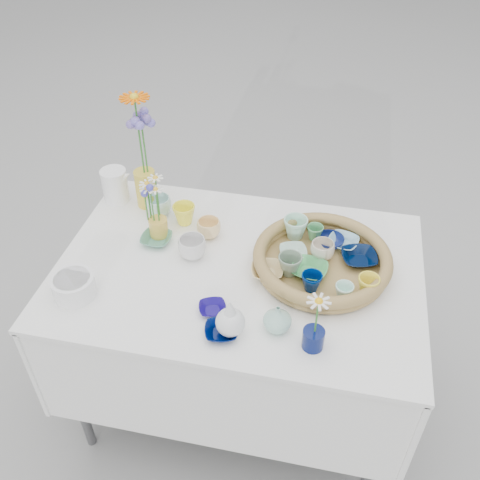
% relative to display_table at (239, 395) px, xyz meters
% --- Properties ---
extents(ground, '(80.00, 80.00, 0.00)m').
position_rel_display_table_xyz_m(ground, '(0.00, 0.00, 0.00)').
color(ground, '#A2A2A1').
extents(display_table, '(1.26, 0.86, 0.77)m').
position_rel_display_table_xyz_m(display_table, '(0.00, 0.00, 0.00)').
color(display_table, white).
rests_on(display_table, ground).
extents(wicker_tray, '(0.47, 0.47, 0.08)m').
position_rel_display_table_xyz_m(wicker_tray, '(0.28, 0.05, 0.80)').
color(wicker_tray, brown).
rests_on(wicker_tray, display_table).
extents(tray_ceramic_0, '(0.13, 0.13, 0.03)m').
position_rel_display_table_xyz_m(tray_ceramic_0, '(0.30, 0.16, 0.80)').
color(tray_ceramic_0, navy).
rests_on(tray_ceramic_0, wicker_tray).
extents(tray_ceramic_1, '(0.15, 0.15, 0.03)m').
position_rel_display_table_xyz_m(tray_ceramic_1, '(0.40, 0.10, 0.80)').
color(tray_ceramic_1, black).
rests_on(tray_ceramic_1, wicker_tray).
extents(tray_ceramic_2, '(0.08, 0.08, 0.07)m').
position_rel_display_table_xyz_m(tray_ceramic_2, '(0.44, -0.05, 0.82)').
color(tray_ceramic_2, yellow).
rests_on(tray_ceramic_2, wicker_tray).
extents(tray_ceramic_3, '(0.14, 0.14, 0.03)m').
position_rel_display_table_xyz_m(tray_ceramic_3, '(0.24, -0.00, 0.80)').
color(tray_ceramic_3, '#46A759').
rests_on(tray_ceramic_3, wicker_tray).
extents(tray_ceramic_4, '(0.09, 0.09, 0.08)m').
position_rel_display_table_xyz_m(tray_ceramic_4, '(0.18, -0.02, 0.82)').
color(tray_ceramic_4, gray).
rests_on(tray_ceramic_4, wicker_tray).
extents(tray_ceramic_5, '(0.12, 0.12, 0.02)m').
position_rel_display_table_xyz_m(tray_ceramic_5, '(0.18, 0.08, 0.79)').
color(tray_ceramic_5, '#B1D7C6').
rests_on(tray_ceramic_5, wicker_tray).
extents(tray_ceramic_6, '(0.10, 0.10, 0.08)m').
position_rel_display_table_xyz_m(tray_ceramic_6, '(0.17, 0.18, 0.82)').
color(tray_ceramic_6, '#B0E8CB').
rests_on(tray_ceramic_6, wicker_tray).
extents(tray_ceramic_7, '(0.10, 0.10, 0.07)m').
position_rel_display_table_xyz_m(tray_ceramic_7, '(0.28, 0.09, 0.82)').
color(tray_ceramic_7, beige).
rests_on(tray_ceramic_7, wicker_tray).
extents(tray_ceramic_8, '(0.13, 0.13, 0.03)m').
position_rel_display_table_xyz_m(tray_ceramic_8, '(0.35, 0.17, 0.80)').
color(tray_ceramic_8, '#80B6CB').
rests_on(tray_ceramic_8, wicker_tray).
extents(tray_ceramic_9, '(0.08, 0.08, 0.06)m').
position_rel_display_table_xyz_m(tray_ceramic_9, '(0.26, -0.08, 0.81)').
color(tray_ceramic_9, '#001D5E').
rests_on(tray_ceramic_9, wicker_tray).
extents(tray_ceramic_10, '(0.13, 0.13, 0.03)m').
position_rel_display_table_xyz_m(tray_ceramic_10, '(0.10, -0.03, 0.80)').
color(tray_ceramic_10, '#D9C07E').
rests_on(tray_ceramic_10, wicker_tray).
extents(tray_ceramic_11, '(0.07, 0.07, 0.06)m').
position_rel_display_table_xyz_m(tray_ceramic_11, '(0.36, -0.09, 0.81)').
color(tray_ceramic_11, silver).
rests_on(tray_ceramic_11, wicker_tray).
extents(tray_ceramic_12, '(0.07, 0.07, 0.06)m').
position_rel_display_table_xyz_m(tray_ceramic_12, '(0.24, 0.19, 0.81)').
color(tray_ceramic_12, '#53A065').
rests_on(tray_ceramic_12, wicker_tray).
extents(loose_ceramic_0, '(0.11, 0.11, 0.08)m').
position_rel_display_table_xyz_m(loose_ceramic_0, '(-0.25, 0.20, 0.80)').
color(loose_ceramic_0, '#FFF639').
rests_on(loose_ceramic_0, display_table).
extents(loose_ceramic_1, '(0.09, 0.09, 0.07)m').
position_rel_display_table_xyz_m(loose_ceramic_1, '(-0.14, 0.14, 0.80)').
color(loose_ceramic_1, '#F9D38A').
rests_on(loose_ceramic_1, display_table).
extents(loose_ceramic_2, '(0.11, 0.11, 0.03)m').
position_rel_display_table_xyz_m(loose_ceramic_2, '(-0.32, 0.07, 0.78)').
color(loose_ceramic_2, '#4E8F74').
rests_on(loose_ceramic_2, display_table).
extents(loose_ceramic_3, '(0.12, 0.12, 0.08)m').
position_rel_display_table_xyz_m(loose_ceramic_3, '(-0.17, 0.02, 0.80)').
color(loose_ceramic_3, silver).
rests_on(loose_ceramic_3, display_table).
extents(loose_ceramic_4, '(0.11, 0.11, 0.02)m').
position_rel_display_table_xyz_m(loose_ceramic_4, '(-0.04, -0.22, 0.78)').
color(loose_ceramic_4, '#150965').
rests_on(loose_ceramic_4, display_table).
extents(loose_ceramic_5, '(0.12, 0.12, 0.08)m').
position_rel_display_table_xyz_m(loose_ceramic_5, '(-0.37, 0.24, 0.80)').
color(loose_ceramic_5, silver).
rests_on(loose_ceramic_5, display_table).
extents(loose_ceramic_6, '(0.12, 0.12, 0.03)m').
position_rel_display_table_xyz_m(loose_ceramic_6, '(0.01, -0.31, 0.78)').
color(loose_ceramic_6, '#000C3F').
rests_on(loose_ceramic_6, display_table).
extents(fluted_bowl, '(0.16, 0.16, 0.07)m').
position_rel_display_table_xyz_m(fluted_bowl, '(-0.50, -0.24, 0.80)').
color(fluted_bowl, white).
rests_on(fluted_bowl, display_table).
extents(bud_vase_paleblue, '(0.10, 0.10, 0.14)m').
position_rel_display_table_xyz_m(bud_vase_paleblue, '(0.04, -0.29, 0.83)').
color(bud_vase_paleblue, silver).
rests_on(bud_vase_paleblue, display_table).
extents(bud_vase_seafoam, '(0.09, 0.09, 0.09)m').
position_rel_display_table_xyz_m(bud_vase_seafoam, '(0.17, -0.25, 0.81)').
color(bud_vase_seafoam, '#95C5B3').
rests_on(bud_vase_seafoam, display_table).
extents(bud_vase_cobalt, '(0.07, 0.07, 0.07)m').
position_rel_display_table_xyz_m(bud_vase_cobalt, '(0.29, -0.29, 0.80)').
color(bud_vase_cobalt, '#061149').
rests_on(bud_vase_cobalt, display_table).
extents(single_daisy, '(0.10, 0.10, 0.14)m').
position_rel_display_table_xyz_m(single_daisy, '(0.29, -0.29, 0.89)').
color(single_daisy, white).
rests_on(single_daisy, bud_vase_cobalt).
extents(tall_vase_yellow, '(0.09, 0.09, 0.15)m').
position_rel_display_table_xyz_m(tall_vase_yellow, '(-0.43, 0.29, 0.84)').
color(tall_vase_yellow, gold).
rests_on(tall_vase_yellow, display_table).
extents(gerbera, '(0.13, 0.13, 0.32)m').
position_rel_display_table_xyz_m(gerbera, '(-0.43, 0.28, 1.07)').
color(gerbera, '#F06200').
rests_on(gerbera, tall_vase_yellow).
extents(hydrangea, '(0.11, 0.11, 0.29)m').
position_rel_display_table_xyz_m(hydrangea, '(-0.42, 0.29, 1.02)').
color(hydrangea, '#7569CF').
rests_on(hydrangea, tall_vase_yellow).
extents(white_pitcher, '(0.17, 0.15, 0.14)m').
position_rel_display_table_xyz_m(white_pitcher, '(-0.57, 0.29, 0.83)').
color(white_pitcher, white).
rests_on(white_pitcher, display_table).
extents(daisy_cup, '(0.09, 0.09, 0.07)m').
position_rel_display_table_xyz_m(daisy_cup, '(-0.33, 0.11, 0.80)').
color(daisy_cup, gold).
rests_on(daisy_cup, display_table).
extents(daisy_posy, '(0.11, 0.11, 0.17)m').
position_rel_display_table_xyz_m(daisy_posy, '(-0.34, 0.12, 0.92)').
color(daisy_posy, white).
rests_on(daisy_posy, daisy_cup).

